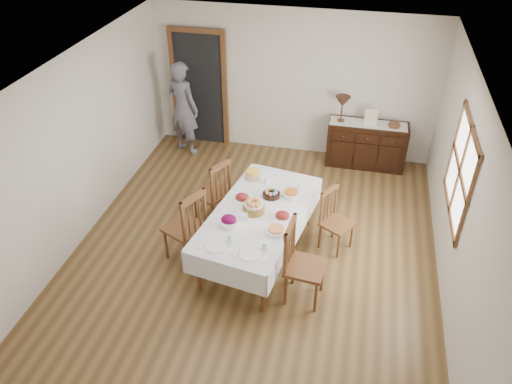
% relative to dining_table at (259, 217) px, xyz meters
% --- Properties ---
extents(ground, '(6.00, 6.00, 0.00)m').
position_rel_dining_table_xyz_m(ground, '(-0.07, 0.05, -0.66)').
color(ground, brown).
extents(room_shell, '(5.02, 6.02, 2.65)m').
position_rel_dining_table_xyz_m(room_shell, '(-0.21, 0.47, 0.98)').
color(room_shell, white).
rests_on(room_shell, ground).
extents(dining_table, '(1.47, 2.34, 0.75)m').
position_rel_dining_table_xyz_m(dining_table, '(0.00, 0.00, 0.00)').
color(dining_table, white).
rests_on(dining_table, ground).
extents(chair_left_near, '(0.63, 0.63, 1.13)m').
position_rel_dining_table_xyz_m(chair_left_near, '(-0.91, -0.29, -0.09)').
color(chair_left_near, brown).
rests_on(chair_left_near, ground).
extents(chair_left_far, '(0.59, 0.59, 1.07)m').
position_rel_dining_table_xyz_m(chair_left_far, '(-0.81, 0.61, -0.12)').
color(chair_left_far, brown).
rests_on(chair_left_far, ground).
extents(chair_right_near, '(0.51, 0.51, 1.12)m').
position_rel_dining_table_xyz_m(chair_right_near, '(0.67, -0.65, -0.09)').
color(chair_right_near, brown).
rests_on(chair_right_near, ground).
extents(chair_right_far, '(0.54, 0.54, 0.94)m').
position_rel_dining_table_xyz_m(chair_right_far, '(0.99, 0.42, -0.19)').
color(chair_right_far, brown).
rests_on(chair_right_far, ground).
extents(sideboard, '(1.36, 0.50, 0.81)m').
position_rel_dining_table_xyz_m(sideboard, '(1.33, 2.77, -0.25)').
color(sideboard, black).
rests_on(sideboard, ground).
extents(person, '(0.67, 0.56, 1.84)m').
position_rel_dining_table_xyz_m(person, '(-1.95, 2.56, 0.26)').
color(person, slate).
rests_on(person, ground).
extents(bread_basket, '(0.29, 0.29, 0.19)m').
position_rel_dining_table_xyz_m(bread_basket, '(-0.06, -0.02, 0.17)').
color(bread_basket, brown).
rests_on(bread_basket, dining_table).
extents(egg_basket, '(0.24, 0.24, 0.11)m').
position_rel_dining_table_xyz_m(egg_basket, '(0.10, 0.38, 0.13)').
color(egg_basket, black).
rests_on(egg_basket, dining_table).
extents(ham_platter_a, '(0.27, 0.27, 0.11)m').
position_rel_dining_table_xyz_m(ham_platter_a, '(-0.27, 0.22, 0.12)').
color(ham_platter_a, white).
rests_on(ham_platter_a, dining_table).
extents(ham_platter_b, '(0.33, 0.33, 0.11)m').
position_rel_dining_table_xyz_m(ham_platter_b, '(0.33, -0.06, 0.12)').
color(ham_platter_b, white).
rests_on(ham_platter_b, dining_table).
extents(beet_bowl, '(0.25, 0.25, 0.15)m').
position_rel_dining_table_xyz_m(beet_bowl, '(-0.30, -0.36, 0.15)').
color(beet_bowl, white).
rests_on(beet_bowl, dining_table).
extents(carrot_bowl, '(0.24, 0.24, 0.09)m').
position_rel_dining_table_xyz_m(carrot_bowl, '(0.36, 0.44, 0.13)').
color(carrot_bowl, white).
rests_on(carrot_bowl, dining_table).
extents(pineapple_bowl, '(0.23, 0.23, 0.13)m').
position_rel_dining_table_xyz_m(pineapple_bowl, '(-0.25, 0.77, 0.15)').
color(pineapple_bowl, tan).
rests_on(pineapple_bowl, dining_table).
extents(casserole_dish, '(0.26, 0.26, 0.08)m').
position_rel_dining_table_xyz_m(casserole_dish, '(0.31, -0.38, 0.13)').
color(casserole_dish, white).
rests_on(casserole_dish, dining_table).
extents(butter_dish, '(0.15, 0.11, 0.07)m').
position_rel_dining_table_xyz_m(butter_dish, '(-0.18, -0.18, 0.13)').
color(butter_dish, white).
rests_on(butter_dish, dining_table).
extents(setting_left, '(0.44, 0.31, 0.10)m').
position_rel_dining_table_xyz_m(setting_left, '(-0.31, -0.75, 0.11)').
color(setting_left, white).
rests_on(setting_left, dining_table).
extents(setting_right, '(0.44, 0.31, 0.10)m').
position_rel_dining_table_xyz_m(setting_right, '(0.13, -0.81, 0.11)').
color(setting_right, white).
rests_on(setting_right, dining_table).
extents(glass_far_a, '(0.07, 0.07, 0.10)m').
position_rel_dining_table_xyz_m(glass_far_a, '(-0.03, 0.67, 0.14)').
color(glass_far_a, white).
rests_on(glass_far_a, dining_table).
extents(glass_far_b, '(0.07, 0.07, 0.11)m').
position_rel_dining_table_xyz_m(glass_far_b, '(0.45, 0.63, 0.14)').
color(glass_far_b, white).
rests_on(glass_far_b, dining_table).
extents(runner, '(1.30, 0.35, 0.01)m').
position_rel_dining_table_xyz_m(runner, '(1.31, 2.76, 0.16)').
color(runner, silver).
rests_on(runner, sideboard).
extents(table_lamp, '(0.26, 0.26, 0.46)m').
position_rel_dining_table_xyz_m(table_lamp, '(0.84, 2.76, 0.51)').
color(table_lamp, brown).
rests_on(table_lamp, sideboard).
extents(picture_frame, '(0.22, 0.08, 0.28)m').
position_rel_dining_table_xyz_m(picture_frame, '(1.34, 2.73, 0.29)').
color(picture_frame, beige).
rests_on(picture_frame, sideboard).
extents(deco_bowl, '(0.20, 0.20, 0.06)m').
position_rel_dining_table_xyz_m(deco_bowl, '(1.74, 2.75, 0.18)').
color(deco_bowl, brown).
rests_on(deco_bowl, sideboard).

